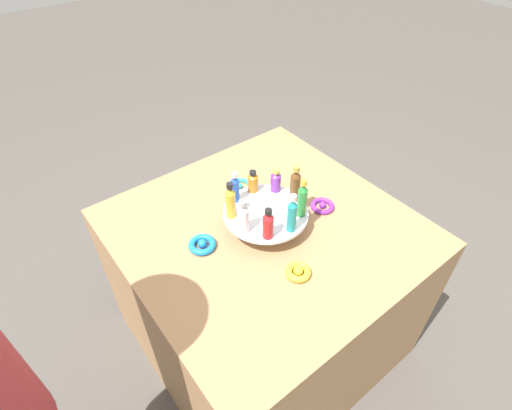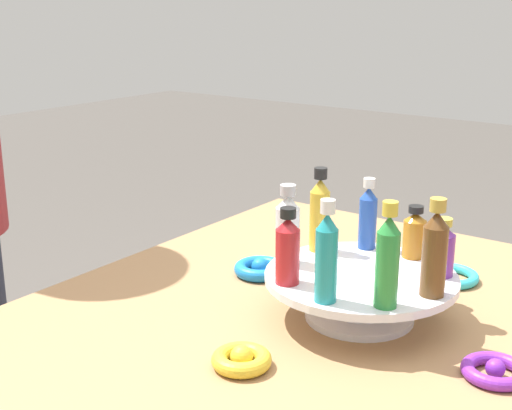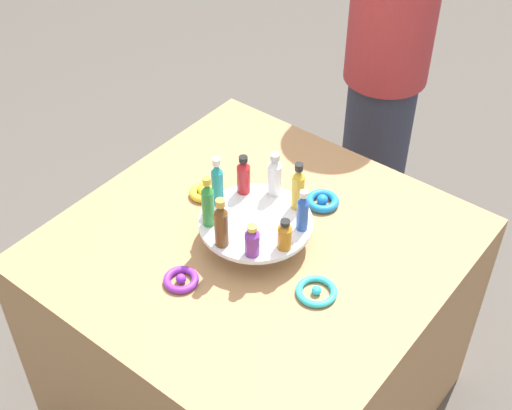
{
  "view_description": "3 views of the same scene",
  "coord_description": "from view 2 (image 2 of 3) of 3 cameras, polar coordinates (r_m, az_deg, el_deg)",
  "views": [
    {
      "loc": [
        0.63,
        0.76,
        1.69
      ],
      "look_at": [
        0.05,
        0.01,
        0.84
      ],
      "focal_mm": 28.0,
      "sensor_mm": 36.0,
      "label": 1
    },
    {
      "loc": [
        -0.46,
        0.89,
        1.18
      ],
      "look_at": [
        0.17,
        0.03,
        0.87
      ],
      "focal_mm": 50.0,
      "sensor_mm": 36.0,
      "label": 2
    },
    {
      "loc": [
        -1.04,
        -0.82,
        1.99
      ],
      "look_at": [
        0.0,
        0.0,
        0.83
      ],
      "focal_mm": 50.0,
      "sensor_mm": 36.0,
      "label": 3
    }
  ],
  "objects": [
    {
      "name": "display_stand",
      "position": [
        1.09,
        8.34,
        -6.59
      ],
      "size": [
        0.29,
        0.29,
        0.07
      ],
      "color": "silver",
      "rests_on": "party_table"
    },
    {
      "name": "ribbon_bow_purple",
      "position": [
        0.99,
        18.58,
        -12.45
      ],
      "size": [
        0.09,
        0.09,
        0.03
      ],
      "color": "purple",
      "rests_on": "party_table"
    },
    {
      "name": "bottle_green",
      "position": [
        0.95,
        10.47,
        -4.28
      ],
      "size": [
        0.03,
        0.03,
        0.15
      ],
      "color": "#288438",
      "rests_on": "display_stand"
    },
    {
      "name": "bottle_clear",
      "position": [
        1.09,
        2.54,
        -1.82
      ],
      "size": [
        0.04,
        0.04,
        0.13
      ],
      "color": "silver",
      "rests_on": "display_stand"
    },
    {
      "name": "ribbon_bow_blue",
      "position": [
        1.26,
        0.33,
        -5.1
      ],
      "size": [
        0.09,
        0.09,
        0.03
      ],
      "color": "blue",
      "rests_on": "party_table"
    },
    {
      "name": "ribbon_bow_teal",
      "position": [
        1.28,
        15.2,
        -5.48
      ],
      "size": [
        0.1,
        0.1,
        0.02
      ],
      "color": "#2DB7CC",
      "rests_on": "party_table"
    },
    {
      "name": "bottle_red",
      "position": [
        1.02,
        2.54,
        -3.53
      ],
      "size": [
        0.04,
        0.04,
        0.11
      ],
      "color": "#B21E23",
      "rests_on": "display_stand"
    },
    {
      "name": "bottle_gold",
      "position": [
        1.15,
        5.12,
        -0.63
      ],
      "size": [
        0.03,
        0.03,
        0.14
      ],
      "color": "gold",
      "rests_on": "display_stand"
    },
    {
      "name": "bottle_amber",
      "position": [
        1.15,
        12.56,
        -2.26
      ],
      "size": [
        0.04,
        0.04,
        0.08
      ],
      "color": "#AD6B19",
      "rests_on": "display_stand"
    },
    {
      "name": "bottle_purple",
      "position": [
        1.09,
        14.67,
        -3.44
      ],
      "size": [
        0.04,
        0.04,
        0.09
      ],
      "color": "#702D93",
      "rests_on": "display_stand"
    },
    {
      "name": "ribbon_bow_gold",
      "position": [
        0.96,
        -1.16,
        -12.23
      ],
      "size": [
        0.08,
        0.08,
        0.03
      ],
      "color": "gold",
      "rests_on": "party_table"
    },
    {
      "name": "bottle_brown",
      "position": [
        1.0,
        14.1,
        -3.63
      ],
      "size": [
        0.03,
        0.03,
        0.14
      ],
      "color": "brown",
      "rests_on": "display_stand"
    },
    {
      "name": "bottle_blue",
      "position": [
        1.18,
        8.94,
        -0.9
      ],
      "size": [
        0.03,
        0.03,
        0.12
      ],
      "color": "#234CAD",
      "rests_on": "display_stand"
    },
    {
      "name": "bottle_teal",
      "position": [
        0.96,
        5.66,
        -4.03
      ],
      "size": [
        0.03,
        0.03,
        0.14
      ],
      "color": "teal",
      "rests_on": "display_stand"
    }
  ]
}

